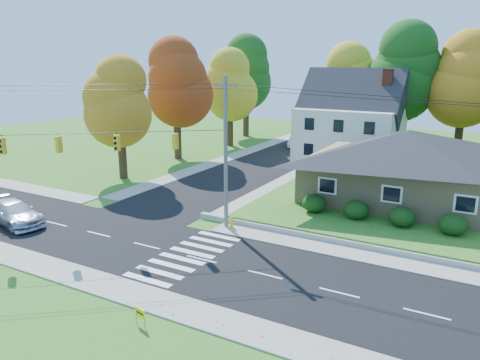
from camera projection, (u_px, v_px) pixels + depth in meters
The scene contains 21 objects.
ground at pixel (202, 260), 26.41m from camera, with size 120.00×120.00×0.00m, color #3D7923.
road_main at pixel (202, 259), 26.41m from camera, with size 90.00×8.00×0.02m, color black.
road_cross at pixel (272, 161), 52.15m from camera, with size 8.00×44.00×0.02m, color black.
sidewalk_north at pixel (244, 231), 30.62m from camera, with size 90.00×2.00×0.08m, color #9C9A90.
sidewalk_south at pixel (143, 297), 22.18m from camera, with size 90.00×2.00×0.08m, color #9C9A90.
lawn at pixel (480, 196), 37.90m from camera, with size 30.00×30.00×0.50m, color #3D7923.
ranch_house at pixel (407, 165), 35.30m from camera, with size 14.60×10.60×5.40m.
colonial_house at pixel (351, 122), 48.88m from camera, with size 10.40×8.40×9.60m.
hedge_row at pixel (379, 213), 30.84m from camera, with size 10.70×1.70×1.27m.
traffic_infrastructure at pixel (211, 166), 26.34m from camera, with size 38.10×10.66×10.00m.
tree_lot_0 at pixel (350, 83), 53.98m from camera, with size 6.72×6.72×12.51m.
tree_lot_1 at pixel (403, 73), 49.96m from camera, with size 7.84×7.84×14.60m.
tree_lot_2 at pixel (465, 80), 48.12m from camera, with size 7.28×7.28×13.56m.
tree_west_0 at pixel (119, 102), 42.83m from camera, with size 6.16×6.16×11.47m.
tree_west_1 at pixel (176, 83), 51.41m from camera, with size 7.28×7.28×13.56m.
tree_west_2 at pixel (230, 85), 59.54m from camera, with size 6.72×6.72×12.51m.
tree_west_3 at pixel (246, 73), 66.91m from camera, with size 7.84×7.84×14.60m.
silver_sedan at pixel (14, 213), 31.87m from camera, with size 2.21×5.44×1.58m, color silver.
white_car at pixel (295, 142), 60.24m from camera, with size 1.44×4.13×1.36m, color silver.
fire_hydrant at pixel (232, 223), 31.17m from camera, with size 0.47×0.36×0.82m.
yard_sign at pixel (140, 313), 19.76m from camera, with size 0.61×0.18×0.78m.
Camera 1 is at (13.88, -20.24, 10.96)m, focal length 35.00 mm.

